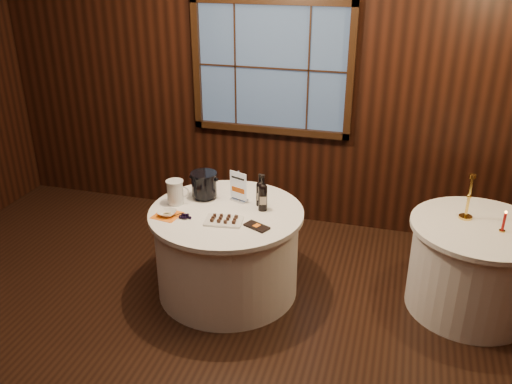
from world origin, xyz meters
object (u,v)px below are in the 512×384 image
(port_bottle_left, at_px, (260,192))
(ice_bucket, at_px, (204,185))
(main_table, at_px, (227,251))
(red_candle, at_px, (504,223))
(port_bottle_right, at_px, (263,195))
(chocolate_box, at_px, (257,226))
(glass_pitcher, at_px, (175,192))
(side_table, at_px, (473,267))
(cracker_bowl, at_px, (167,213))
(chocolate_plate, at_px, (224,220))
(sign_stand, at_px, (239,191))
(brass_candlestick, at_px, (468,203))
(grape_bunch, at_px, (185,216))

(port_bottle_left, height_order, ice_bucket, port_bottle_left)
(main_table, xyz_separation_m, red_candle, (2.14, 0.24, 0.45))
(ice_bucket, bearing_deg, port_bottle_right, -9.37)
(port_bottle_left, height_order, port_bottle_right, port_bottle_right)
(chocolate_box, height_order, glass_pitcher, glass_pitcher)
(main_table, distance_m, glass_pitcher, 0.67)
(side_table, height_order, cracker_bowl, cracker_bowl)
(main_table, relative_size, port_bottle_left, 4.57)
(port_bottle_left, distance_m, red_candle, 1.90)
(ice_bucket, xyz_separation_m, glass_pitcher, (-0.19, -0.17, -0.02))
(main_table, relative_size, chocolate_plate, 4.05)
(side_table, xyz_separation_m, sign_stand, (-1.95, -0.09, 0.48))
(port_bottle_right, distance_m, ice_bucket, 0.55)
(port_bottle_right, xyz_separation_m, cracker_bowl, (-0.72, -0.31, -0.11))
(sign_stand, height_order, brass_candlestick, brass_candlestick)
(sign_stand, relative_size, red_candle, 1.57)
(side_table, relative_size, port_bottle_right, 3.45)
(main_table, xyz_separation_m, sign_stand, (0.05, 0.21, 0.48))
(glass_pitcher, distance_m, cracker_bowl, 0.24)
(sign_stand, height_order, ice_bucket, sign_stand)
(chocolate_box, xyz_separation_m, brass_candlestick, (1.57, 0.61, 0.13))
(main_table, bearing_deg, port_bottle_left, 37.28)
(chocolate_plate, relative_size, chocolate_box, 1.61)
(ice_bucket, xyz_separation_m, grape_bunch, (-0.01, -0.40, -0.10))
(main_table, bearing_deg, port_bottle_right, 18.90)
(ice_bucket, relative_size, grape_bunch, 1.42)
(main_table, xyz_separation_m, side_table, (2.00, 0.30, 0.00))
(port_bottle_left, distance_m, port_bottle_right, 0.10)
(port_bottle_right, relative_size, glass_pitcher, 1.49)
(grape_bunch, bearing_deg, port_bottle_right, 29.20)
(port_bottle_right, bearing_deg, chocolate_plate, -147.62)
(main_table, xyz_separation_m, port_bottle_right, (0.28, 0.10, 0.52))
(port_bottle_right, relative_size, red_candle, 1.77)
(side_table, distance_m, red_candle, 0.48)
(sign_stand, relative_size, port_bottle_right, 0.88)
(brass_candlestick, bearing_deg, main_table, -168.02)
(side_table, xyz_separation_m, chocolate_plate, (-1.96, -0.49, 0.40))
(side_table, bearing_deg, cracker_bowl, -168.15)
(sign_stand, xyz_separation_m, chocolate_box, (0.27, -0.42, -0.09))
(glass_pitcher, xyz_separation_m, cracker_bowl, (0.02, -0.22, -0.08))
(red_candle, bearing_deg, port_bottle_right, -175.60)
(port_bottle_left, xyz_separation_m, cracker_bowl, (-0.67, -0.39, -0.10))
(port_bottle_right, bearing_deg, glass_pitcher, 168.49)
(glass_pitcher, distance_m, brass_candlestick, 2.37)
(chocolate_plate, bearing_deg, sign_stand, 89.89)
(grape_bunch, bearing_deg, ice_bucket, 87.94)
(port_bottle_left, distance_m, grape_bunch, 0.66)
(port_bottle_right, xyz_separation_m, grape_bunch, (-0.56, -0.31, -0.12))
(sign_stand, relative_size, brass_candlestick, 0.74)
(main_table, relative_size, chocolate_box, 6.50)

